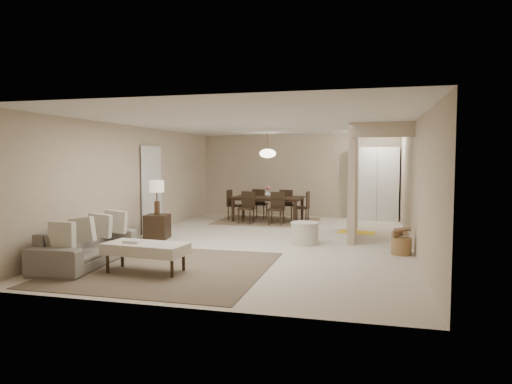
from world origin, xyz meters
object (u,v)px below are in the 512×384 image
(pantry_cabinet, at_px, (377,184))
(wicker_basket, at_px, (401,246))
(sofa, at_px, (87,245))
(dining_table, at_px, (268,209))
(round_pouf, at_px, (305,233))
(side_table, at_px, (157,227))
(ottoman_bench, at_px, (146,249))

(pantry_cabinet, distance_m, wicker_basket, 4.93)
(sofa, xyz_separation_m, dining_table, (1.81, 5.85, 0.03))
(round_pouf, relative_size, dining_table, 0.29)
(pantry_cabinet, height_order, side_table, pantry_cabinet)
(ottoman_bench, xyz_separation_m, dining_table, (0.55, 6.15, -0.02))
(side_table, xyz_separation_m, round_pouf, (3.27, 0.15, -0.04))
(round_pouf, relative_size, wicker_basket, 1.60)
(pantry_cabinet, bearing_deg, wicker_basket, -85.27)
(ottoman_bench, bearing_deg, dining_table, 90.16)
(side_table, bearing_deg, ottoman_bench, -66.85)
(sofa, distance_m, dining_table, 6.12)
(wicker_basket, xyz_separation_m, dining_table, (-3.39, 3.77, 0.19))
(round_pouf, bearing_deg, ottoman_bench, -124.86)
(pantry_cabinet, height_order, wicker_basket, pantry_cabinet)
(pantry_cabinet, xyz_separation_m, ottoman_bench, (-3.54, -7.21, -0.68))
(pantry_cabinet, distance_m, sofa, 8.45)
(pantry_cabinet, height_order, round_pouf, pantry_cabinet)
(pantry_cabinet, xyz_separation_m, round_pouf, (-1.48, -4.25, -0.82))
(pantry_cabinet, relative_size, round_pouf, 3.60)
(side_table, xyz_separation_m, wicker_basket, (5.15, -0.44, -0.11))
(dining_table, bearing_deg, sofa, -103.93)
(pantry_cabinet, bearing_deg, round_pouf, -109.21)
(side_table, bearing_deg, dining_table, 62.20)
(ottoman_bench, xyz_separation_m, round_pouf, (2.06, 2.96, -0.14))
(ottoman_bench, xyz_separation_m, wicker_basket, (3.94, 2.38, -0.22))
(pantry_cabinet, height_order, sofa, pantry_cabinet)
(dining_table, bearing_deg, round_pouf, -61.39)
(wicker_basket, bearing_deg, ottoman_bench, -148.89)
(side_table, distance_m, round_pouf, 3.27)
(ottoman_bench, height_order, dining_table, dining_table)
(wicker_basket, relative_size, dining_table, 0.18)
(wicker_basket, height_order, dining_table, dining_table)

